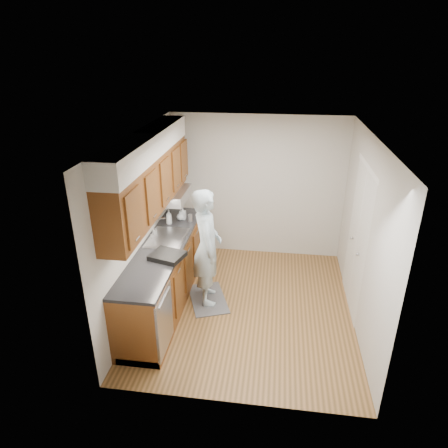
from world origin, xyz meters
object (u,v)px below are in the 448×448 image
(person, at_px, (207,240))
(soap_bottle_c, at_px, (180,215))
(soap_bottle_a, at_px, (169,217))
(dish_rack, at_px, (167,256))
(soap_bottle_b, at_px, (183,213))
(steel_can, at_px, (190,218))

(person, xyz_separation_m, soap_bottle_c, (-0.57, 0.78, 0.01))
(soap_bottle_a, xyz_separation_m, dish_rack, (0.26, -1.07, -0.09))
(person, distance_m, soap_bottle_b, 0.98)
(soap_bottle_a, distance_m, soap_bottle_c, 0.23)
(soap_bottle_a, bearing_deg, soap_bottle_c, 54.84)
(person, height_order, soap_bottle_c, person)
(person, relative_size, soap_bottle_b, 9.62)
(soap_bottle_b, xyz_separation_m, steel_can, (0.14, -0.08, -0.04))
(soap_bottle_b, bearing_deg, steel_can, -29.13)
(soap_bottle_c, xyz_separation_m, steel_can, (0.17, -0.04, -0.02))
(soap_bottle_c, xyz_separation_m, dish_rack, (0.13, -1.26, -0.04))
(steel_can, relative_size, dish_rack, 0.29)
(soap_bottle_c, height_order, dish_rack, soap_bottle_c)
(soap_bottle_a, relative_size, steel_can, 1.99)
(soap_bottle_b, bearing_deg, person, -56.53)
(person, bearing_deg, soap_bottle_b, 19.97)
(soap_bottle_a, height_order, steel_can, soap_bottle_a)
(soap_bottle_a, xyz_separation_m, steel_can, (0.31, 0.14, -0.06))
(soap_bottle_a, height_order, dish_rack, soap_bottle_a)
(dish_rack, bearing_deg, steel_can, 103.62)
(person, distance_m, soap_bottle_c, 0.97)
(person, relative_size, soap_bottle_a, 8.26)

